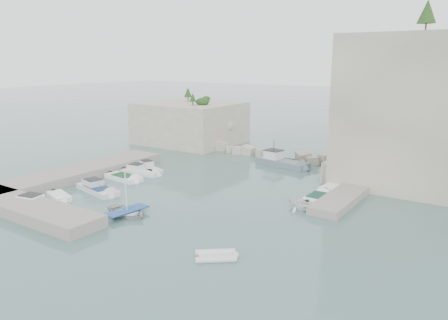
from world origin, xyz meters
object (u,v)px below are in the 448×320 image
Objects in this scene: tender_east_b at (317,200)px; work_boat at (282,166)px; motorboat_d at (98,192)px; inflatable_dinghy at (216,258)px; tender_east_d at (335,184)px; motorboat_f at (39,208)px; motorboat_c at (124,180)px; tender_east_a at (300,209)px; rowboat at (127,215)px; motorboat_e at (59,199)px; motorboat_a at (149,171)px; motorboat_b at (141,174)px; tender_east_c at (335,188)px.

tender_east_b is 0.59× the size of work_boat.
motorboat_d reaches higher than inflatable_dinghy.
work_boat is (-9.74, 11.49, 0.00)m from tender_east_b.
work_boat reaches higher than tender_east_d.
motorboat_f is 1.38× the size of tender_east_b.
motorboat_c is 1.84× the size of tender_east_a.
rowboat reaches higher than inflatable_dinghy.
tender_east_d reaches higher than motorboat_e.
work_boat is at bearing 68.56° from inflatable_dinghy.
tender_east_a reaches higher than motorboat_a.
motorboat_a is 1.81m from motorboat_b.
inflatable_dinghy is 29.87m from work_boat.
motorboat_f is 27.97m from tender_east_b.
motorboat_f is 0.82× the size of work_boat.
motorboat_d is at bearing 87.94° from motorboat_e.
tender_east_c is 0.67× the size of work_boat.
motorboat_f is 20.81m from inflatable_dinghy.
tender_east_c is (13.04, 19.53, 0.00)m from rowboat.
motorboat_e is at bearing -68.20° from motorboat_a.
work_boat is at bearing 75.09° from motorboat_d.
motorboat_b is at bearing 112.28° from motorboat_d.
tender_east_d is (-0.34, 10.48, 0.00)m from tender_east_a.
work_boat reaches higher than tender_east_a.
motorboat_d and motorboat_f have the same top height.
tender_east_d is (22.01, 9.57, 0.00)m from motorboat_b.
work_boat reaches higher than motorboat_b.
motorboat_c and motorboat_e have the same top height.
tender_east_d is (-0.70, 1.74, 0.00)m from tender_east_c.
motorboat_f reaches higher than tender_east_c.
motorboat_f is 1.37× the size of tender_east_d.
rowboat is at bearing -10.62° from motorboat_d.
inflatable_dinghy is (20.29, -6.17, 0.00)m from motorboat_d.
motorboat_c is 22.40m from tender_east_a.
motorboat_a is 10.21m from motorboat_d.
motorboat_c is at bearing 83.04° from motorboat_f.
motorboat_c and tender_east_b have the same top height.
motorboat_d reaches higher than tender_east_c.
tender_east_b is (21.63, 17.73, 0.00)m from motorboat_f.
tender_east_d reaches higher than motorboat_c.
tender_east_a is at bearing 11.08° from motorboat_c.
work_boat reaches higher than inflatable_dinghy.
motorboat_a is at bearing 83.08° from motorboat_f.
tender_east_c is (22.71, 7.83, 0.00)m from motorboat_b.
tender_east_c is (23.03, 6.05, 0.00)m from motorboat_a.
work_boat reaches higher than motorboat_d.
tender_east_b is at bearing -156.10° from tender_east_d.
tender_east_a is (22.25, 11.27, 0.00)m from motorboat_e.
motorboat_e is 0.83× the size of rowboat.
inflatable_dinghy is at bearing -167.88° from tender_east_a.
motorboat_d is 26.64m from tender_east_c.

